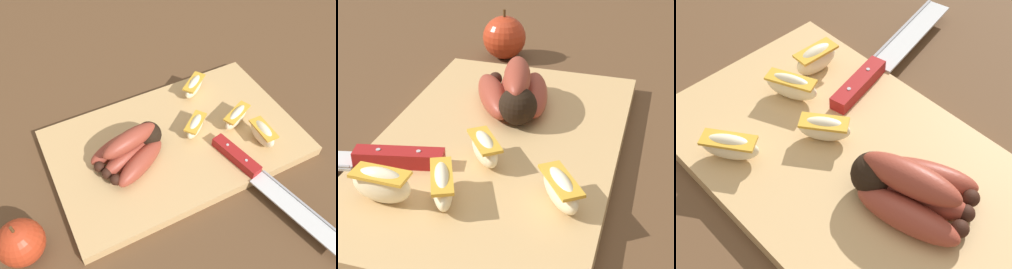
# 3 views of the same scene
# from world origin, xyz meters

# --- Properties ---
(ground_plane) EXTENTS (6.00, 6.00, 0.00)m
(ground_plane) POSITION_xyz_m (0.00, 0.00, 0.00)
(ground_plane) COLOR brown
(cutting_board) EXTENTS (0.46, 0.28, 0.02)m
(cutting_board) POSITION_xyz_m (-0.02, -0.00, 0.01)
(cutting_board) COLOR tan
(cutting_board) RESTS_ON ground_plane
(banana_bunch) EXTENTS (0.14, 0.12, 0.07)m
(banana_bunch) POSITION_xyz_m (0.07, 0.00, 0.04)
(banana_bunch) COLOR black
(banana_bunch) RESTS_ON cutting_board
(chefs_knife) EXTENTS (0.09, 0.28, 0.02)m
(chefs_knife) POSITION_xyz_m (-0.10, 0.14, 0.03)
(chefs_knife) COLOR silver
(chefs_knife) RESTS_ON cutting_board
(apple_wedge_near) EXTENTS (0.07, 0.05, 0.04)m
(apple_wedge_near) POSITION_xyz_m (-0.14, 0.02, 0.04)
(apple_wedge_near) COLOR beige
(apple_wedge_near) RESTS_ON cutting_board
(apple_wedge_middle) EXTENTS (0.07, 0.06, 0.04)m
(apple_wedge_middle) POSITION_xyz_m (-0.11, -0.10, 0.04)
(apple_wedge_middle) COLOR beige
(apple_wedge_middle) RESTS_ON cutting_board
(apple_wedge_far) EXTENTS (0.03, 0.06, 0.04)m
(apple_wedge_far) POSITION_xyz_m (-0.16, 0.07, 0.04)
(apple_wedge_far) COLOR beige
(apple_wedge_far) RESTS_ON cutting_board
(apple_wedge_extra) EXTENTS (0.06, 0.06, 0.03)m
(apple_wedge_extra) POSITION_xyz_m (-0.06, -0.00, 0.04)
(apple_wedge_extra) COLOR beige
(apple_wedge_extra) RESTS_ON cutting_board
(whole_apple) EXTENTS (0.07, 0.07, 0.08)m
(whole_apple) POSITION_xyz_m (0.28, 0.08, 0.04)
(whole_apple) COLOR #AD3319
(whole_apple) RESTS_ON ground_plane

